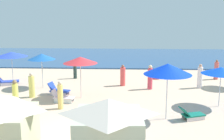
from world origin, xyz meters
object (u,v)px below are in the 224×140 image
Objects in this scene: umbrella_6 at (168,69)px; lounge_chair_6_0 at (191,115)px; lounge_chair_2_1 at (58,90)px; beachgoer_4 at (200,77)px; umbrella_1 at (42,57)px; lounge_chair_4_0 at (8,82)px; umbrella_2 at (80,60)px; umbrella_4 at (11,54)px; beachgoer_5 at (123,76)px; umbrella_0 at (221,71)px; lounge_chair_2_0 at (62,97)px; beachgoer_0 at (216,70)px; beachgoer_7 at (75,69)px; beachgoer_2 at (16,96)px; cabana_2 at (109,139)px; beachgoer_3 at (150,78)px; cooler_box_0 at (156,77)px; cabana_1 at (1,138)px; beachgoer_1 at (60,96)px; beachgoer_6 at (32,86)px.

lounge_chair_6_0 is at bearing -0.81° from umbrella_6.
lounge_chair_2_1 is 9.91m from beachgoer_4.
umbrella_1 is 1.55× the size of lounge_chair_4_0.
umbrella_4 is at bearing 146.33° from umbrella_2.
beachgoer_5 is (-5.47, 0.38, -0.09)m from beachgoer_4.
umbrella_0 is at bearing 32.74° from umbrella_6.
umbrella_1 reaches higher than beachgoer_5.
lounge_chair_2_0 is 6.70m from umbrella_6.
lounge_chair_6_0 is 9.91m from beachgoer_0.
lounge_chair_2_1 is 4.79m from beachgoer_7.
umbrella_6 is 8.24m from beachgoer_2.
lounge_chair_2_0 is 12.86m from beachgoer_0.
umbrella_0 is 1.44× the size of beachgoer_0.
cabana_2 reaches higher than lounge_chair_4_0.
lounge_chair_2_1 is 0.60× the size of umbrella_4.
umbrella_2 reaches higher than lounge_chair_2_1.
umbrella_6 is (-3.28, -2.11, 0.46)m from umbrella_0.
lounge_chair_2_1 is 8.66m from lounge_chair_6_0.
beachgoer_0 is at bearing -140.77° from beachgoer_3.
cabana_2 is 14.65m from cooler_box_0.
beachgoer_3 is (-3.61, 3.61, -1.27)m from umbrella_0.
lounge_chair_4_0 is (-4.33, 2.37, -0.03)m from lounge_chair_2_1.
beachgoer_0 is at bearing 105.40° from beachgoer_7.
umbrella_2 is 1.64× the size of lounge_chair_4_0.
beachgoer_7 is (1.78, 3.05, -1.50)m from umbrella_1.
cabana_2 is at bearing -62.13° from beachgoer_2.
lounge_chair_4_0 is 13.99m from beachgoer_4.
cabana_1 is at bearing -135.29° from umbrella_6.
beachgoer_7 is at bearing 125.09° from umbrella_6.
lounge_chair_4_0 is 1.01× the size of beachgoer_5.
beachgoer_2 is at bearing 35.87° from cooler_box_0.
beachgoer_0 is 0.92× the size of beachgoer_3.
lounge_chair_6_0 is (7.05, -2.49, -0.03)m from lounge_chair_2_0.
lounge_chair_2_1 is (-0.64, 9.72, -1.18)m from cabana_1.
beachgoer_1 is at bearing 112.11° from cabana_2.
cabana_2 is at bearing -162.09° from beachgoer_6.
beachgoer_4 is at bearing -155.30° from beachgoer_1.
beachgoer_3 is at bearing 26.75° from umbrella_2.
umbrella_0 is 11.41m from beachgoer_2.
cabana_1 reaches higher than beachgoer_0.
cabana_2 is at bearing 87.33° from beachgoer_3.
umbrella_6 is at bearing -107.86° from lounge_chair_2_1.
lounge_chair_4_0 is at bearing 109.76° from cabana_1.
beachgoer_1 is at bearing 86.17° from cabana_1.
beachgoer_6 reaches higher than lounge_chair_4_0.
umbrella_4 is (-2.87, 1.71, -0.09)m from umbrella_1.
cabana_1 reaches higher than beachgoer_2.
umbrella_1 is 13.68m from beachgoer_0.
beachgoer_4 is 3.91m from cooler_box_0.
beachgoer_6 is at bearing -4.21° from beachgoer_7.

